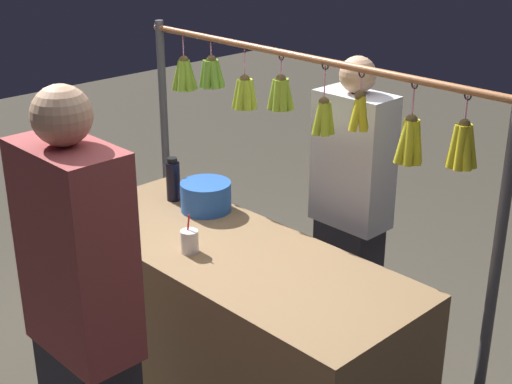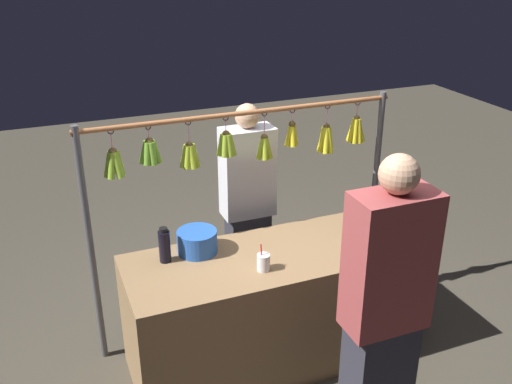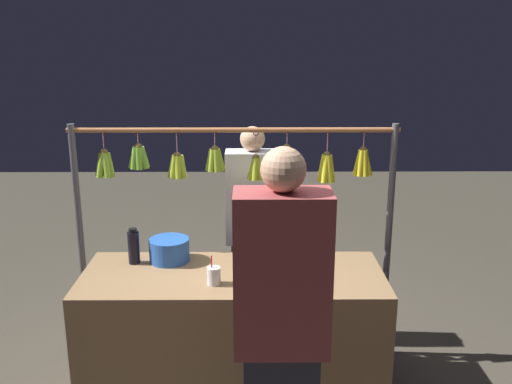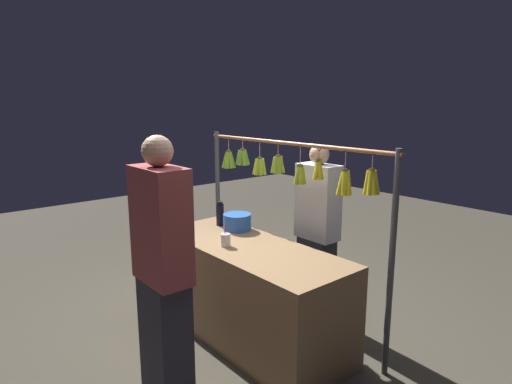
{
  "view_description": "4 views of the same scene",
  "coord_description": "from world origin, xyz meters",
  "px_view_note": "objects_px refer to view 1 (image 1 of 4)",
  "views": [
    {
      "loc": [
        -2.18,
        1.94,
        2.27
      ],
      "look_at": [
        -0.16,
        0.0,
        1.12
      ],
      "focal_mm": 51.5,
      "sensor_mm": 36.0,
      "label": 1
    },
    {
      "loc": [
        1.24,
        2.86,
        2.63
      ],
      "look_at": [
        0.09,
        0.0,
        1.25
      ],
      "focal_mm": 40.41,
      "sensor_mm": 36.0,
      "label": 2
    },
    {
      "loc": [
        -0.12,
        3.13,
        2.17
      ],
      "look_at": [
        -0.14,
        0.0,
        1.31
      ],
      "focal_mm": 39.66,
      "sensor_mm": 36.0,
      "label": 3
    },
    {
      "loc": [
        -2.59,
        2.1,
        1.93
      ],
      "look_at": [
        -0.1,
        0.0,
        1.26
      ],
      "focal_mm": 30.46,
      "sensor_mm": 36.0,
      "label": 4
    }
  ],
  "objects_px": {
    "drink_cup": "(190,241)",
    "vendor_person": "(350,217)",
    "blue_bucket": "(206,196)",
    "customer_person": "(85,338)",
    "water_bottle": "(173,180)"
  },
  "relations": [
    {
      "from": "blue_bucket",
      "to": "customer_person",
      "type": "bearing_deg",
      "value": 120.74
    },
    {
      "from": "water_bottle",
      "to": "drink_cup",
      "type": "relative_size",
      "value": 1.33
    },
    {
      "from": "water_bottle",
      "to": "vendor_person",
      "type": "relative_size",
      "value": 0.14
    },
    {
      "from": "drink_cup",
      "to": "vendor_person",
      "type": "xyz_separation_m",
      "value": [
        -0.22,
        -0.84,
        -0.07
      ]
    },
    {
      "from": "blue_bucket",
      "to": "customer_person",
      "type": "height_order",
      "value": "customer_person"
    },
    {
      "from": "blue_bucket",
      "to": "customer_person",
      "type": "distance_m",
      "value": 1.27
    },
    {
      "from": "water_bottle",
      "to": "customer_person",
      "type": "xyz_separation_m",
      "value": [
        -0.86,
        1.06,
        -0.05
      ]
    },
    {
      "from": "water_bottle",
      "to": "customer_person",
      "type": "bearing_deg",
      "value": 129.27
    },
    {
      "from": "vendor_person",
      "to": "customer_person",
      "type": "relative_size",
      "value": 0.91
    },
    {
      "from": "customer_person",
      "to": "blue_bucket",
      "type": "bearing_deg",
      "value": -59.26
    },
    {
      "from": "water_bottle",
      "to": "drink_cup",
      "type": "bearing_deg",
      "value": 148.55
    },
    {
      "from": "blue_bucket",
      "to": "drink_cup",
      "type": "height_order",
      "value": "drink_cup"
    },
    {
      "from": "drink_cup",
      "to": "vendor_person",
      "type": "height_order",
      "value": "vendor_person"
    },
    {
      "from": "vendor_person",
      "to": "drink_cup",
      "type": "bearing_deg",
      "value": 75.07
    },
    {
      "from": "water_bottle",
      "to": "blue_bucket",
      "type": "xyz_separation_m",
      "value": [
        -0.21,
        -0.04,
        -0.04
      ]
    }
  ]
}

